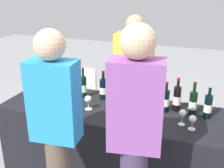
{
  "coord_description": "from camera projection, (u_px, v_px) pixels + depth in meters",
  "views": [
    {
      "loc": [
        0.85,
        -2.29,
        1.91
      ],
      "look_at": [
        0.0,
        0.0,
        0.98
      ],
      "focal_mm": 44.67,
      "sensor_mm": 36.0,
      "label": 1
    }
  ],
  "objects": [
    {
      "name": "tasting_table",
      "position": [
        112.0,
        140.0,
        2.83
      ],
      "size": [
        2.17,
        0.75,
        0.73
      ],
      "primitive_type": "cube",
      "color": "black",
      "rests_on": "ground_plane"
    },
    {
      "name": "wine_bottle_0",
      "position": [
        38.0,
        84.0,
        3.01
      ],
      "size": [
        0.07,
        0.07,
        0.31
      ],
      "color": "black",
      "rests_on": "tasting_table"
    },
    {
      "name": "wine_bottle_1",
      "position": [
        65.0,
        84.0,
        3.01
      ],
      "size": [
        0.06,
        0.06,
        0.31
      ],
      "color": "black",
      "rests_on": "tasting_table"
    },
    {
      "name": "wine_bottle_2",
      "position": [
        83.0,
        87.0,
        2.91
      ],
      "size": [
        0.07,
        0.07,
        0.33
      ],
      "color": "black",
      "rests_on": "tasting_table"
    },
    {
      "name": "wine_bottle_3",
      "position": [
        103.0,
        89.0,
        2.88
      ],
      "size": [
        0.08,
        0.08,
        0.3
      ],
      "color": "black",
      "rests_on": "tasting_table"
    },
    {
      "name": "wine_bottle_4",
      "position": [
        166.0,
        101.0,
        2.6
      ],
      "size": [
        0.07,
        0.07,
        0.3
      ],
      "color": "black",
      "rests_on": "tasting_table"
    },
    {
      "name": "wine_bottle_5",
      "position": [
        177.0,
        99.0,
        2.61
      ],
      "size": [
        0.07,
        0.07,
        0.33
      ],
      "color": "black",
      "rests_on": "tasting_table"
    },
    {
      "name": "wine_bottle_6",
      "position": [
        193.0,
        103.0,
        2.53
      ],
      "size": [
        0.07,
        0.07,
        0.32
      ],
      "color": "black",
      "rests_on": "tasting_table"
    },
    {
      "name": "wine_bottle_7",
      "position": [
        208.0,
        106.0,
        2.48
      ],
      "size": [
        0.07,
        0.07,
        0.31
      ],
      "color": "black",
      "rests_on": "tasting_table"
    },
    {
      "name": "wine_glass_0",
      "position": [
        46.0,
        97.0,
        2.68
      ],
      "size": [
        0.07,
        0.07,
        0.15
      ],
      "color": "silver",
      "rests_on": "tasting_table"
    },
    {
      "name": "wine_glass_1",
      "position": [
        88.0,
        100.0,
        2.64
      ],
      "size": [
        0.07,
        0.07,
        0.14
      ],
      "color": "silver",
      "rests_on": "tasting_table"
    },
    {
      "name": "wine_glass_2",
      "position": [
        182.0,
        114.0,
        2.36
      ],
      "size": [
        0.06,
        0.06,
        0.14
      ],
      "color": "silver",
      "rests_on": "tasting_table"
    },
    {
      "name": "wine_glass_3",
      "position": [
        193.0,
        119.0,
        2.29
      ],
      "size": [
        0.06,
        0.06,
        0.13
      ],
      "color": "silver",
      "rests_on": "tasting_table"
    },
    {
      "name": "server_pouring",
      "position": [
        134.0,
        78.0,
        3.24
      ],
      "size": [
        0.43,
        0.25,
        1.54
      ],
      "rotation": [
        0.0,
        0.0,
        3.17
      ],
      "color": "brown",
      "rests_on": "ground_plane"
    },
    {
      "name": "guest_0",
      "position": [
        56.0,
        127.0,
        2.04
      ],
      "size": [
        0.37,
        0.23,
        1.61
      ],
      "rotation": [
        0.0,
        0.0,
        0.1
      ],
      "color": "brown",
      "rests_on": "ground_plane"
    },
    {
      "name": "guest_1",
      "position": [
        135.0,
        134.0,
        1.87
      ],
      "size": [
        0.38,
        0.25,
        1.67
      ],
      "rotation": [
        0.0,
        0.0,
        0.16
      ],
      "color": "#3F3351",
      "rests_on": "ground_plane"
    },
    {
      "name": "menu_board",
      "position": [
        78.0,
        92.0,
        4.03
      ],
      "size": [
        0.61,
        0.12,
        0.75
      ],
      "primitive_type": "cube",
      "rotation": [
        0.0,
        0.0,
        -0.14
      ],
      "color": "white",
      "rests_on": "ground_plane"
    }
  ]
}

